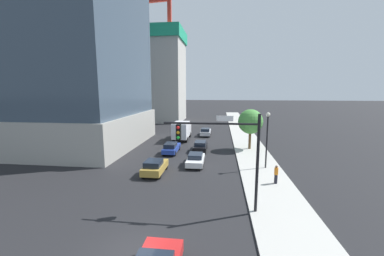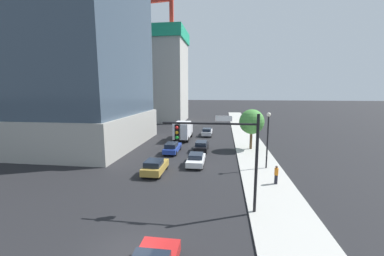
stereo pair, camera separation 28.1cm
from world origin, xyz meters
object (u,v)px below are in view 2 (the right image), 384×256
(car_black, at_px, (201,146))
(car_silver, at_px, (207,132))
(box_truck, at_px, (183,130))
(construction_building, at_px, (162,72))
(traffic_light_pole, at_px, (223,145))
(car_gold, at_px, (155,166))
(car_blue, at_px, (172,148))
(pedestrian_orange_shirt, at_px, (276,175))
(street_tree, at_px, (252,122))
(street_lamp, at_px, (268,132))
(car_white, at_px, (196,159))

(car_black, distance_m, car_silver, 11.40)
(car_silver, relative_size, box_truck, 0.70)
(construction_building, relative_size, traffic_light_pole, 4.55)
(car_gold, distance_m, car_blue, 8.17)
(construction_building, distance_m, car_silver, 28.29)
(construction_building, height_order, pedestrian_orange_shirt, construction_building)
(street_tree, xyz_separation_m, pedestrian_orange_shirt, (0.82, -12.80, -3.04))
(car_black, xyz_separation_m, car_silver, (-0.00, 11.40, 0.03))
(car_black, bearing_deg, street_lamp, -41.67)
(traffic_light_pole, bearing_deg, construction_building, 109.11)
(street_tree, bearing_deg, car_gold, -133.53)
(construction_building, distance_m, car_blue, 37.66)
(street_lamp, distance_m, car_white, 8.35)
(street_lamp, distance_m, pedestrian_orange_shirt, 5.34)
(construction_building, bearing_deg, car_silver, -56.48)
(car_silver, height_order, car_white, car_silver)
(street_tree, xyz_separation_m, car_blue, (-10.72, -3.11, -3.30))
(car_silver, bearing_deg, car_black, -90.00)
(street_tree, relative_size, car_black, 1.30)
(street_tree, height_order, pedestrian_orange_shirt, street_tree)
(street_lamp, xyz_separation_m, pedestrian_orange_shirt, (0.10, -4.39, -3.05))
(street_tree, height_order, car_blue, street_tree)
(car_blue, bearing_deg, car_silver, 73.49)
(construction_building, height_order, car_gold, construction_building)
(construction_building, relative_size, box_truck, 4.71)
(car_white, relative_size, pedestrian_orange_shirt, 2.50)
(construction_building, bearing_deg, car_gold, -76.47)
(construction_building, height_order, street_lamp, construction_building)
(box_truck, bearing_deg, car_gold, -90.00)
(box_truck, bearing_deg, pedestrian_orange_shirt, -57.86)
(traffic_light_pole, height_order, car_white, traffic_light_pole)
(car_blue, relative_size, pedestrian_orange_shirt, 2.78)
(street_tree, bearing_deg, car_white, -130.91)
(traffic_light_pole, height_order, pedestrian_orange_shirt, traffic_light_pole)
(construction_building, relative_size, car_white, 7.38)
(car_black, height_order, car_blue, car_blue)
(car_gold, bearing_deg, car_black, 68.43)
(box_truck, bearing_deg, construction_building, 111.86)
(traffic_light_pole, relative_size, box_truck, 1.03)
(car_black, distance_m, car_blue, 4.10)
(pedestrian_orange_shirt, bearing_deg, car_gold, 172.54)
(car_black, height_order, car_gold, car_gold)
(car_silver, xyz_separation_m, pedestrian_orange_shirt, (7.72, -22.57, 0.25))
(street_tree, height_order, car_black, street_tree)
(street_lamp, height_order, car_black, street_lamp)
(car_white, bearing_deg, car_gold, -138.98)
(street_tree, relative_size, car_white, 1.36)
(car_silver, relative_size, car_white, 1.10)
(construction_building, bearing_deg, car_blue, -73.37)
(street_tree, bearing_deg, box_truck, 152.57)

